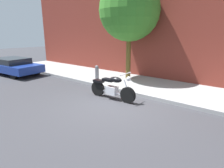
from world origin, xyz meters
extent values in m
plane|color=#38383D|center=(0.00, 0.00, 0.00)|extent=(60.00, 60.00, 0.00)
cube|color=#9B9B9B|center=(0.00, 2.92, 0.07)|extent=(22.44, 3.05, 0.14)
cube|color=maroon|center=(0.00, 4.70, 3.95)|extent=(22.44, 0.50, 7.90)
cylinder|color=black|center=(0.28, 0.52, 0.31)|extent=(0.62, 0.14, 0.62)
cylinder|color=black|center=(-1.18, 0.46, 0.31)|extent=(0.62, 0.14, 0.62)
cube|color=silver|center=(-0.45, 0.49, 0.36)|extent=(0.45, 0.30, 0.32)
cube|color=silver|center=(-0.45, 0.49, 0.29)|extent=(1.32, 0.13, 0.06)
ellipsoid|color=black|center=(-0.27, 0.49, 0.82)|extent=(0.53, 0.28, 0.22)
cube|color=black|center=(-0.63, 0.48, 0.76)|extent=(0.49, 0.26, 0.10)
cube|color=black|center=(-1.13, 0.46, 0.64)|extent=(0.45, 0.26, 0.10)
cylinder|color=silver|center=(0.22, 0.51, 0.59)|extent=(0.27, 0.06, 0.58)
cylinder|color=silver|center=(0.16, 0.51, 1.10)|extent=(0.06, 0.70, 0.04)
sphere|color=silver|center=(0.30, 0.52, 0.94)|extent=(0.17, 0.17, 0.17)
cylinder|color=silver|center=(-0.70, 0.64, 0.26)|extent=(0.80, 0.12, 0.09)
cylinder|color=black|center=(-7.04, 1.06, 0.32)|extent=(0.66, 0.29, 0.64)
cylinder|color=black|center=(-6.88, -0.38, 0.32)|extent=(0.66, 0.29, 0.64)
cylinder|color=black|center=(-9.60, 0.79, 0.32)|extent=(0.66, 0.29, 0.64)
cube|color=navy|center=(-8.24, 0.21, 0.47)|extent=(4.18, 2.13, 0.45)
cube|color=#1E2328|center=(-8.34, 0.20, 0.83)|extent=(2.24, 1.72, 0.40)
cylinder|color=brown|center=(-1.66, 3.38, 1.40)|extent=(0.25, 0.25, 2.79)
sphere|color=#387D29|center=(-1.66, 3.38, 3.64)|extent=(3.07, 3.07, 3.07)
cylinder|color=slate|center=(-2.76, 2.08, 0.38)|extent=(0.20, 0.20, 0.75)
sphere|color=slate|center=(-2.76, 2.08, 0.81)|extent=(0.19, 0.19, 0.19)
camera|label=1|loc=(4.00, -5.04, 2.54)|focal=30.29mm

